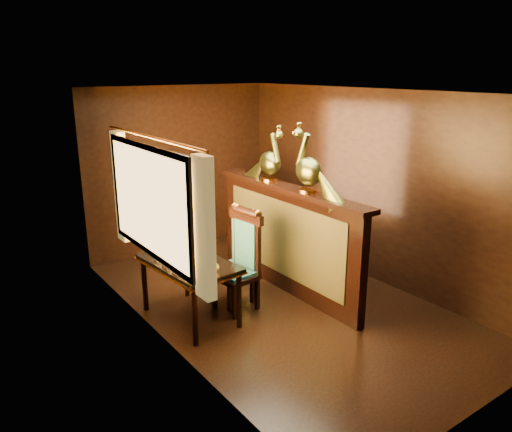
{
  "coord_description": "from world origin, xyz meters",
  "views": [
    {
      "loc": [
        -3.44,
        -4.28,
        2.76
      ],
      "look_at": [
        -0.11,
        0.35,
        1.04
      ],
      "focal_mm": 35.0,
      "sensor_mm": 36.0,
      "label": 1
    }
  ],
  "objects_px": {
    "chair_left": "(243,256)",
    "peacock_left": "(309,159)",
    "chair_right": "(239,252)",
    "peacock_right": "(270,153)",
    "dining_table": "(189,267)"
  },
  "relations": [
    {
      "from": "chair_left",
      "to": "chair_right",
      "type": "xyz_separation_m",
      "value": [
        0.06,
        0.17,
        -0.02
      ]
    },
    {
      "from": "dining_table",
      "to": "chair_right",
      "type": "xyz_separation_m",
      "value": [
        0.72,
        0.07,
        -0.01
      ]
    },
    {
      "from": "chair_right",
      "to": "peacock_left",
      "type": "height_order",
      "value": "peacock_left"
    },
    {
      "from": "chair_right",
      "to": "dining_table",
      "type": "bearing_deg",
      "value": -179.44
    },
    {
      "from": "chair_right",
      "to": "chair_left",
      "type": "bearing_deg",
      "value": -115.19
    },
    {
      "from": "chair_right",
      "to": "peacock_right",
      "type": "bearing_deg",
      "value": 17.26
    },
    {
      "from": "chair_left",
      "to": "peacock_left",
      "type": "distance_m",
      "value": 1.36
    },
    {
      "from": "dining_table",
      "to": "chair_left",
      "type": "bearing_deg",
      "value": -13.48
    },
    {
      "from": "chair_left",
      "to": "peacock_right",
      "type": "xyz_separation_m",
      "value": [
        0.72,
        0.44,
        1.08
      ]
    },
    {
      "from": "dining_table",
      "to": "chair_left",
      "type": "height_order",
      "value": "chair_left"
    },
    {
      "from": "peacock_right",
      "to": "chair_right",
      "type": "bearing_deg",
      "value": -157.83
    },
    {
      "from": "dining_table",
      "to": "peacock_right",
      "type": "relative_size",
      "value": 1.73
    },
    {
      "from": "chair_left",
      "to": "peacock_left",
      "type": "xyz_separation_m",
      "value": [
        0.72,
        -0.3,
        1.12
      ]
    },
    {
      "from": "chair_right",
      "to": "peacock_left",
      "type": "relative_size",
      "value": 1.51
    },
    {
      "from": "peacock_left",
      "to": "peacock_right",
      "type": "xyz_separation_m",
      "value": [
        0.0,
        0.74,
        -0.03
      ]
    }
  ]
}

